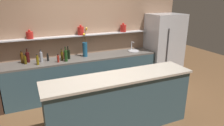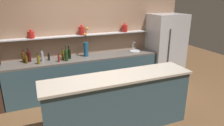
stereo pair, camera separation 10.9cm
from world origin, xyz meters
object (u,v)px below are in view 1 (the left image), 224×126
at_px(bottle_spirit_2, 41,57).
at_px(bottle_wine_7, 66,56).
at_px(refrigerator, 164,48).
at_px(bottle_sauce_10, 48,58).
at_px(bottle_oil_0, 25,60).
at_px(bottle_spirit_1, 22,58).
at_px(bottle_oil_5, 38,60).
at_px(flower_vase, 85,48).
at_px(bottle_sauce_11, 65,56).
at_px(bottle_oil_8, 62,56).
at_px(bottle_wine_4, 28,57).
at_px(sink_fixture, 133,50).
at_px(bottle_sauce_9, 58,59).
at_px(bottle_oil_6, 62,55).
at_px(bottle_wine_3, 68,54).

height_order(bottle_spirit_2, bottle_wine_7, bottle_wine_7).
height_order(refrigerator, bottle_sauce_10, refrigerator).
relative_size(bottle_oil_0, bottle_spirit_1, 0.81).
relative_size(bottle_oil_0, bottle_oil_5, 0.96).
distance_m(refrigerator, flower_vase, 2.26).
distance_m(bottle_oil_5, bottle_sauce_11, 0.63).
relative_size(flower_vase, bottle_oil_8, 3.22).
bearing_deg(bottle_oil_8, bottle_spirit_1, 170.92).
bearing_deg(bottle_sauce_10, bottle_oil_5, -140.55).
height_order(bottle_oil_8, bottle_sauce_10, bottle_oil_8).
height_order(refrigerator, bottle_wine_4, refrigerator).
distance_m(sink_fixture, bottle_oil_5, 2.39).
height_order(sink_fixture, bottle_sauce_9, sink_fixture).
relative_size(bottle_oil_0, bottle_spirit_2, 0.83).
distance_m(bottle_oil_0, bottle_oil_6, 0.79).
bearing_deg(bottle_sauce_11, bottle_wine_3, -13.70).
xyz_separation_m(flower_vase, bottle_sauce_9, (-0.67, -0.20, -0.12)).
bearing_deg(bottle_oil_5, bottle_sauce_10, 39.45).
xyz_separation_m(bottle_wine_7, bottle_oil_8, (-0.06, 0.12, -0.04)).
bearing_deg(bottle_wine_3, sink_fixture, -0.38).
bearing_deg(bottle_wine_4, refrigerator, -2.64).
height_order(sink_fixture, bottle_sauce_10, sink_fixture).
bearing_deg(bottle_sauce_11, bottle_oil_0, -178.34).
height_order(bottle_oil_6, bottle_sauce_10, bottle_oil_6).
height_order(bottle_wine_3, bottle_oil_6, bottle_wine_3).
bearing_deg(bottle_wine_7, bottle_oil_0, 169.20).
height_order(bottle_wine_4, bottle_oil_8, bottle_wine_4).
bearing_deg(sink_fixture, bottle_wine_4, 177.47).
bearing_deg(bottle_wine_7, bottle_sauce_11, 87.77).
distance_m(bottle_oil_5, bottle_wine_7, 0.59).
relative_size(bottle_spirit_1, bottle_sauce_9, 1.46).
bearing_deg(bottle_oil_0, bottle_wine_3, 0.26).
xyz_separation_m(bottle_oil_6, bottle_sauce_9, (-0.13, -0.24, -0.02)).
relative_size(refrigerator, bottle_spirit_2, 6.88).
xyz_separation_m(refrigerator, bottle_oil_0, (-3.58, 0.06, 0.08)).
height_order(sink_fixture, bottle_wine_7, bottle_wine_7).
bearing_deg(bottle_oil_6, bottle_spirit_1, 178.95).
distance_m(refrigerator, bottle_oil_6, 2.80).
xyz_separation_m(bottle_wine_4, bottle_oil_8, (0.71, -0.14, -0.03)).
bearing_deg(bottle_sauce_10, sink_fixture, -1.10).
bearing_deg(bottle_spirit_1, bottle_oil_8, -9.08).
relative_size(flower_vase, bottle_oil_6, 2.93).
bearing_deg(bottle_sauce_10, bottle_wine_3, -3.77).
distance_m(flower_vase, bottle_sauce_11, 0.51).
height_order(bottle_oil_6, bottle_oil_8, bottle_oil_6).
bearing_deg(bottle_wine_3, bottle_spirit_1, 174.54).
bearing_deg(bottle_spirit_2, bottle_oil_8, -8.92).
bearing_deg(flower_vase, refrigerator, -2.38).
xyz_separation_m(flower_vase, sink_fixture, (1.29, -0.04, -0.18)).
relative_size(bottle_spirit_1, bottle_oil_8, 1.28).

